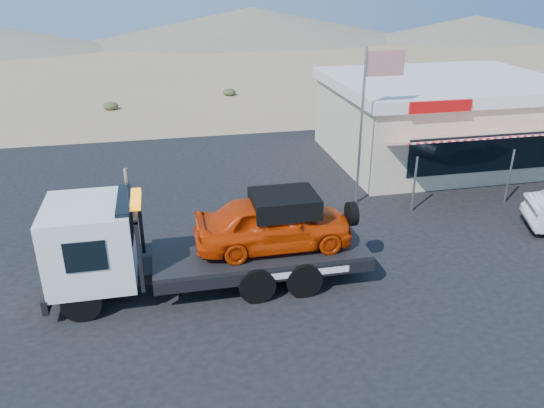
{
  "coord_description": "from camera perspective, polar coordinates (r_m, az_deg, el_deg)",
  "views": [
    {
      "loc": [
        -2.6,
        -13.65,
        8.48
      ],
      "look_at": [
        0.71,
        1.8,
        1.5
      ],
      "focal_mm": 35.0,
      "sensor_mm": 36.0,
      "label": 1
    }
  ],
  "objects": [
    {
      "name": "asphalt_lot",
      "position": [
        19.24,
        3.02,
        -2.32
      ],
      "size": [
        32.0,
        24.0,
        0.02
      ],
      "primitive_type": "cube",
      "color": "black",
      "rests_on": "ground"
    },
    {
      "name": "flagpole",
      "position": [
        20.21,
        10.32,
        9.96
      ],
      "size": [
        1.55,
        0.1,
        6.0
      ],
      "color": "#99999E",
      "rests_on": "asphalt_lot"
    },
    {
      "name": "ground",
      "position": [
        16.28,
        -1.12,
        -7.56
      ],
      "size": [
        120.0,
        120.0,
        0.0
      ],
      "primitive_type": "plane",
      "color": "#957D54",
      "rests_on": "ground"
    },
    {
      "name": "distant_hills",
      "position": [
        69.48,
        -18.82,
        17.19
      ],
      "size": [
        126.0,
        48.0,
        4.2
      ],
      "color": "#726B59",
      "rests_on": "ground"
    },
    {
      "name": "tow_truck",
      "position": [
        15.11,
        -7.48,
        -3.5
      ],
      "size": [
        8.86,
        2.63,
        2.96
      ],
      "color": "black",
      "rests_on": "asphalt_lot"
    },
    {
      "name": "jerky_store",
      "position": [
        26.94,
        17.65,
        8.78
      ],
      "size": [
        10.4,
        9.97,
        3.9
      ],
      "color": "#BFB291",
      "rests_on": "asphalt_lot"
    }
  ]
}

